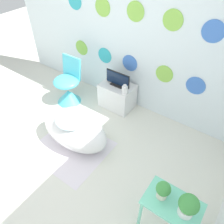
{
  "coord_description": "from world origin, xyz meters",
  "views": [
    {
      "loc": [
        1.5,
        -0.57,
        2.44
      ],
      "look_at": [
        0.39,
        1.0,
        0.73
      ],
      "focal_mm": 35.0,
      "sensor_mm": 36.0,
      "label": 1
    }
  ],
  "objects": [
    {
      "name": "chair",
      "position": [
        -0.87,
        1.48,
        0.27
      ],
      "size": [
        0.43,
        0.43,
        0.79
      ],
      "color": "#4CC6DB",
      "rests_on": "ground_plane"
    },
    {
      "name": "side_table",
      "position": [
        1.42,
        0.48,
        0.44
      ],
      "size": [
        0.51,
        0.33,
        0.55
      ],
      "color": "#72D8B7",
      "rests_on": "ground_plane"
    },
    {
      "name": "rug",
      "position": [
        -0.1,
        0.7,
        0.0
      ],
      "size": [
        0.97,
        0.9,
        0.01
      ],
      "color": "silver",
      "rests_on": "ground_plane"
    },
    {
      "name": "potted_plant_left",
      "position": [
        1.31,
        0.48,
        0.66
      ],
      "size": [
        0.13,
        0.13,
        0.2
      ],
      "color": "beige",
      "rests_on": "side_table"
    },
    {
      "name": "vase",
      "position": [
        0.11,
        1.73,
        0.5
      ],
      "size": [
        0.09,
        0.09,
        0.16
      ],
      "color": "white",
      "rests_on": "tv_cabinet"
    },
    {
      "name": "bathtub",
      "position": [
        -0.13,
        0.84,
        0.24
      ],
      "size": [
        1.03,
        0.56,
        0.48
      ],
      "color": "white",
      "rests_on": "ground_plane"
    },
    {
      "name": "tv_cabinet",
      "position": [
        -0.1,
        1.85,
        0.21
      ],
      "size": [
        0.54,
        0.38,
        0.43
      ],
      "color": "silver",
      "rests_on": "ground_plane"
    },
    {
      "name": "potted_plant_right",
      "position": [
        1.54,
        0.46,
        0.68
      ],
      "size": [
        0.17,
        0.17,
        0.24
      ],
      "color": "white",
      "rests_on": "side_table"
    },
    {
      "name": "tv",
      "position": [
        -0.1,
        1.85,
        0.53
      ],
      "size": [
        0.42,
        0.12,
        0.24
      ],
      "color": "black",
      "rests_on": "tv_cabinet"
    },
    {
      "name": "wall_back_dotted",
      "position": [
        -0.0,
        2.09,
        1.3
      ],
      "size": [
        4.71,
        0.05,
        2.6
      ],
      "color": "white",
      "rests_on": "ground_plane"
    },
    {
      "name": "ground_plane",
      "position": [
        0.0,
        0.0,
        0.0
      ],
      "size": [
        12.0,
        12.0,
        0.0
      ],
      "primitive_type": "plane",
      "color": "silver"
    }
  ]
}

